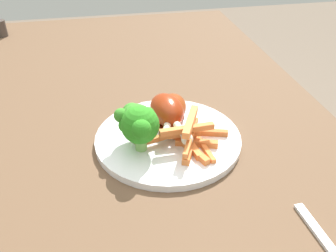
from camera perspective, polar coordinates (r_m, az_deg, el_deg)
dining_table at (r=0.72m, az=-5.58°, el=-5.74°), size 1.30×0.77×0.70m
dinner_plate at (r=0.62m, az=-0.00°, el=-2.00°), size 0.25×0.25×0.01m
broccoli_floret_front at (r=0.58m, az=-5.00°, el=0.86°), size 0.07×0.07×0.07m
broccoli_floret_middle at (r=0.56m, az=-4.70°, el=0.18°), size 0.07×0.06×0.08m
broccoli_floret_back at (r=0.57m, az=-4.50°, el=0.45°), size 0.04×0.05×0.06m
carrot_fries_pile at (r=0.59m, az=3.48°, el=-1.77°), size 0.10×0.15×0.05m
chicken_drumstick_near at (r=0.65m, az=0.50°, el=2.64°), size 0.13×0.08×0.04m
chicken_drumstick_far at (r=0.63m, az=-0.06°, el=2.34°), size 0.14×0.07×0.05m
pepper_shaker at (r=1.17m, az=-24.82°, el=13.79°), size 0.03×0.03×0.05m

